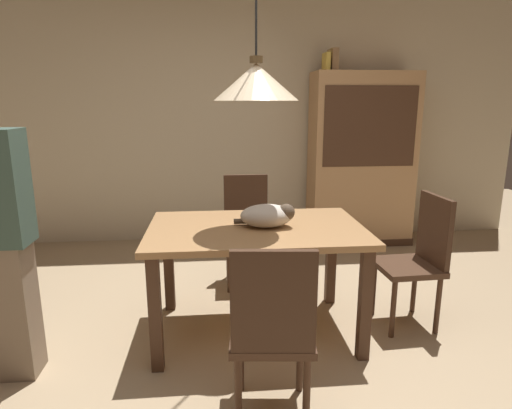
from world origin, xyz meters
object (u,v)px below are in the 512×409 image
Objects in this scene: dining_table at (256,241)px; book_yellow_short at (326,62)px; hutch_bookcase at (361,163)px; chair_far_back at (247,225)px; chair_right_side at (418,255)px; cat_sleeping at (268,215)px; book_brown_thick at (333,60)px; chair_near_front at (272,327)px; pendant_lamp at (256,82)px.

book_yellow_short is (0.90, 1.87, 1.29)m from dining_table.
dining_table is at bearing -125.45° from hutch_bookcase.
chair_far_back is at bearing -143.36° from hutch_bookcase.
chair_right_side reaches higher than cat_sleeping.
book_brown_thick is at bearing 64.62° from cat_sleeping.
book_brown_thick reaches higher than dining_table.
book_brown_thick is (0.98, 2.75, 1.45)m from chair_near_front.
pendant_lamp is (-0.08, 0.02, 0.84)m from cat_sleeping.
hutch_bookcase reaches higher than chair_right_side.
cat_sleeping reaches higher than dining_table.
chair_far_back is 2.00m from book_brown_thick.
chair_right_side is 1.00× the size of chair_near_front.
hutch_bookcase is (0.20, 1.86, 0.38)m from chair_right_side.
book_yellow_short reaches higher than cat_sleeping.
cat_sleeping is at bearing -11.44° from pendant_lamp.
chair_near_front is 0.50× the size of hutch_bookcase.
book_yellow_short reaches higher than chair_right_side.
chair_far_back is at bearing 89.72° from chair_near_front.
chair_near_front is 3.25m from book_brown_thick.
book_brown_thick is (-0.16, 1.86, 1.45)m from chair_right_side.
dining_table is 3.58× the size of cat_sleeping.
hutch_bookcase is at bearing 64.03° from chair_near_front.
pendant_lamp reaches higher than book_brown_thick.
book_brown_thick is (0.07, 0.00, 0.02)m from book_yellow_short.
pendant_lamp is at bearing 89.50° from chair_near_front.
book_brown_thick reaches higher than hutch_bookcase.
book_yellow_short is 0.07m from book_brown_thick.
pendant_lamp is 0.70× the size of hutch_bookcase.
chair_near_front is 3.23m from book_yellow_short.
book_yellow_short is (-0.43, 0.00, 1.05)m from hutch_bookcase.
chair_near_front is 1.45m from pendant_lamp.
chair_far_back is (0.00, 0.88, -0.14)m from dining_table.
chair_near_front is 0.92m from cat_sleeping.
chair_far_back reaches higher than dining_table.
chair_far_back is at bearing 142.21° from chair_right_side.
hutch_bookcase reaches higher than chair_near_front.
dining_table is 2.48m from book_brown_thick.
dining_table is 0.89m from chair_far_back.
dining_table is 2.44m from book_yellow_short.
chair_right_side reaches higher than dining_table.
book_yellow_short is at bearing 47.71° from chair_far_back.
dining_table is 1.51× the size of chair_near_front.
hutch_bookcase reaches higher than chair_far_back.
book_yellow_short is at bearing 66.35° from cat_sleeping.
hutch_bookcase is (1.33, 1.87, 0.24)m from dining_table.
chair_near_front is at bearing -90.28° from chair_far_back.
chair_far_back is at bearing -132.29° from book_yellow_short.
book_yellow_short is at bearing 180.00° from book_brown_thick.
dining_table is 1.51× the size of chair_far_back.
chair_right_side and chair_near_front have the same top height.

